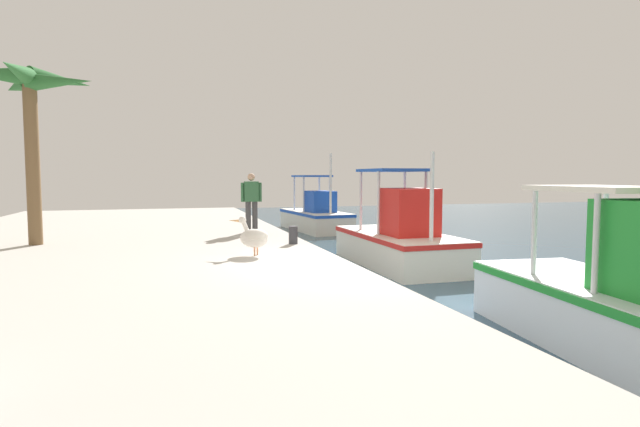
# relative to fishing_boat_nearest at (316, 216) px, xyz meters

# --- Properties ---
(quay_pier) EXTENTS (36.00, 10.00, 0.80)m
(quay_pier) POSITION_rel_fishing_boat_nearest_xyz_m (12.77, -8.02, -0.25)
(quay_pier) COLOR #BCB7AD
(quay_pier) RESTS_ON ground
(fishing_boat_nearest) EXTENTS (5.00, 2.25, 3.43)m
(fishing_boat_nearest) POSITION_rel_fishing_boat_nearest_xyz_m (0.00, 0.00, 0.00)
(fishing_boat_nearest) COLOR silver
(fishing_boat_nearest) RESTS_ON ground
(fishing_boat_second) EXTENTS (4.83, 2.08, 3.06)m
(fishing_boat_second) POSITION_rel_fishing_boat_nearest_xyz_m (9.37, -0.32, 0.07)
(fishing_boat_second) COLOR silver
(fishing_boat_second) RESTS_ON ground
(fishing_boat_third) EXTENTS (5.09, 2.31, 2.99)m
(fishing_boat_third) POSITION_rel_fishing_boat_nearest_xyz_m (16.68, -0.44, 0.07)
(fishing_boat_third) COLOR white
(fishing_boat_third) RESTS_ON ground
(pelican) EXTENTS (0.77, 0.87, 0.82)m
(pelican) POSITION_rel_fishing_boat_nearest_xyz_m (11.40, -4.70, 0.55)
(pelican) COLOR tan
(pelican) RESTS_ON quay_pier
(fisherman_standing) EXTENTS (0.27, 0.62, 1.76)m
(fisherman_standing) POSITION_rel_fishing_boat_nearest_xyz_m (6.98, -4.04, 1.13)
(fisherman_standing) COLOR #3F3F42
(fisherman_standing) RESTS_ON quay_pier
(mooring_bollard_nearest) EXTENTS (0.22, 0.22, 0.44)m
(mooring_bollard_nearest) POSITION_rel_fishing_boat_nearest_xyz_m (9.88, -3.47, 0.37)
(mooring_bollard_nearest) COLOR #333338
(mooring_bollard_nearest) RESTS_ON quay_pier
(palm_tree) EXTENTS (3.36, 3.20, 4.31)m
(palm_tree) POSITION_rel_fishing_boat_nearest_xyz_m (8.18, -9.55, 3.75)
(palm_tree) COLOR brown
(palm_tree) RESTS_ON quay_pier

